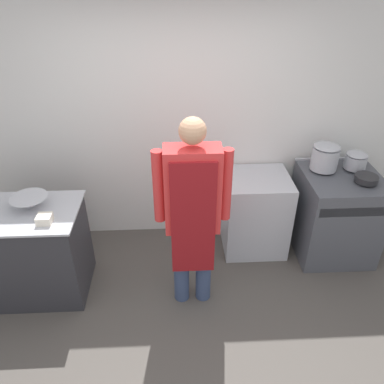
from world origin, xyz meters
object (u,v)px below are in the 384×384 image
at_px(mixing_bowl, 30,202).
at_px(sauce_pot, 356,160).
at_px(stock_pot, 325,157).
at_px(plastic_tub, 45,219).
at_px(fridge_unit, 255,213).
at_px(stove, 335,214).
at_px(saute_pan, 366,178).
at_px(person_cook, 193,208).

xyz_separation_m(mixing_bowl, sauce_pot, (3.13, 0.53, 0.07)).
distance_m(stock_pot, sauce_pot, 0.33).
xyz_separation_m(plastic_tub, stock_pot, (2.62, 0.75, 0.14)).
relative_size(fridge_unit, stock_pot, 3.22).
xyz_separation_m(mixing_bowl, stock_pot, (2.80, 0.53, 0.12)).
bearing_deg(stove, stock_pot, 141.41).
height_order(mixing_bowl, saute_pan, mixing_bowl).
bearing_deg(fridge_unit, saute_pan, -13.93).
xyz_separation_m(fridge_unit, stock_pot, (0.67, 0.03, 0.65)).
xyz_separation_m(stove, person_cook, (-1.56, -0.65, 0.58)).
relative_size(stove, mixing_bowl, 2.94).
distance_m(mixing_bowl, plastic_tub, 0.29).
distance_m(fridge_unit, person_cook, 1.21).
distance_m(person_cook, mixing_bowl, 1.44).
bearing_deg(stock_pot, plastic_tub, -163.90).
distance_m(stock_pot, saute_pan, 0.44).
bearing_deg(stock_pot, sauce_pot, 0.00).
relative_size(fridge_unit, person_cook, 0.48).
distance_m(mixing_bowl, stock_pot, 2.85).
xyz_separation_m(person_cook, plastic_tub, (-1.23, 0.04, -0.09)).
bearing_deg(fridge_unit, stove, -7.47).
bearing_deg(stove, person_cook, -157.31).
bearing_deg(stove, fridge_unit, 172.53).
height_order(stove, sauce_pot, sauce_pot).
relative_size(fridge_unit, sauce_pot, 3.97).
distance_m(fridge_unit, stock_pot, 0.93).
bearing_deg(fridge_unit, person_cook, -133.41).
bearing_deg(stove, saute_pan, -41.46).
bearing_deg(sauce_pot, mixing_bowl, -170.43).
relative_size(person_cook, sauce_pot, 8.31).
height_order(person_cook, plastic_tub, person_cook).
height_order(stove, stock_pot, stock_pot).
relative_size(stove, stock_pot, 3.51).
bearing_deg(mixing_bowl, plastic_tub, -50.70).
height_order(fridge_unit, stock_pot, stock_pot).
bearing_deg(stock_pot, saute_pan, -39.97).
distance_m(fridge_unit, saute_pan, 1.16).
bearing_deg(sauce_pot, stove, -138.08).
bearing_deg(fridge_unit, stock_pot, 2.48).
xyz_separation_m(person_cook, saute_pan, (1.71, 0.52, -0.06)).
relative_size(saute_pan, sauce_pot, 1.01).
distance_m(person_cook, sauce_pot, 1.89).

